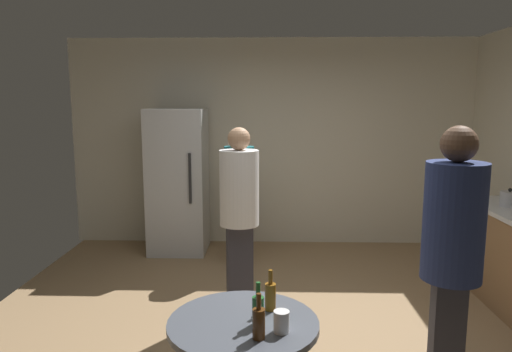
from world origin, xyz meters
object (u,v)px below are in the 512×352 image
kettle (510,199)px  plastic_cup_white (281,322)px  beer_bottle_amber (270,295)px  beer_bottle_brown (259,322)px  person_in_teal_shirt (239,188)px  person_in_navy_shirt (452,251)px  foreground_table (243,339)px  person_in_white_shirt (239,207)px  refrigerator (178,181)px  beer_bottle_green (258,309)px

kettle → plastic_cup_white: kettle is taller
beer_bottle_amber → beer_bottle_brown: 0.33m
beer_bottle_brown → person_in_teal_shirt: size_ratio=0.15×
plastic_cup_white → person_in_navy_shirt: size_ratio=0.06×
foreground_table → person_in_white_shirt: (-0.12, 1.63, 0.35)m
person_in_white_shirt → plastic_cup_white: bearing=-0.9°
beer_bottle_brown → plastic_cup_white: bearing=31.1°
kettle → beer_bottle_brown: (-2.33, -2.26, -0.15)m
kettle → person_in_white_shirt: size_ratio=0.15×
kettle → person_in_navy_shirt: bearing=-124.7°
beer_bottle_amber → person_in_white_shirt: person_in_white_shirt is taller
plastic_cup_white → foreground_table: bearing=149.8°
beer_bottle_amber → person_in_white_shirt: bearing=100.1°
beer_bottle_amber → person_in_navy_shirt: 1.07m
refrigerator → plastic_cup_white: bearing=-71.3°
refrigerator → person_in_white_shirt: refrigerator is taller
beer_bottle_brown → kettle: bearing=44.2°
beer_bottle_amber → plastic_cup_white: 0.26m
beer_bottle_brown → beer_bottle_green: (-0.01, 0.14, 0.00)m
refrigerator → foreground_table: 3.59m
person_in_navy_shirt → person_in_teal_shirt: person_in_navy_shirt is taller
foreground_table → plastic_cup_white: plastic_cup_white is taller
person_in_teal_shirt → refrigerator: bearing=-157.1°
plastic_cup_white → person_in_white_shirt: bearing=100.4°
foreground_table → beer_bottle_brown: beer_bottle_brown is taller
foreground_table → person_in_white_shirt: 1.67m
plastic_cup_white → kettle: bearing=44.7°
beer_bottle_amber → plastic_cup_white: (0.05, -0.25, -0.03)m
foreground_table → beer_bottle_amber: beer_bottle_amber is taller
person_in_navy_shirt → person_in_teal_shirt: (-1.39, 2.60, -0.11)m
refrigerator → kettle: refrigerator is taller
plastic_cup_white → person_in_navy_shirt: person_in_navy_shirt is taller
kettle → person_in_navy_shirt: (-1.23, -1.78, 0.05)m
beer_bottle_green → person_in_navy_shirt: size_ratio=0.13×
beer_bottle_brown → person_in_navy_shirt: bearing=23.9°
person_in_teal_shirt → kettle: bearing=39.1°
beer_bottle_green → beer_bottle_amber: bearing=70.3°
plastic_cup_white → person_in_navy_shirt: (0.99, 0.42, 0.24)m
person_in_white_shirt → person_in_teal_shirt: bearing=172.4°
refrigerator → kettle: bearing=-21.6°
kettle → beer_bottle_amber: size_ratio=1.06×
beer_bottle_green → person_in_navy_shirt: (1.11, 0.35, 0.21)m
beer_bottle_brown → person_in_navy_shirt: size_ratio=0.13×
refrigerator → plastic_cup_white: (1.20, -3.55, -0.11)m
foreground_table → beer_bottle_brown: bearing=-64.8°
beer_bottle_green → plastic_cup_white: 0.14m
refrigerator → beer_bottle_green: refrigerator is taller
beer_bottle_amber → plastic_cup_white: size_ratio=2.09×
kettle → foreground_table: size_ratio=0.30×
beer_bottle_amber → person_in_white_shirt: size_ratio=0.14×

